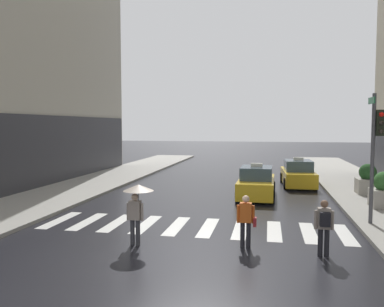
# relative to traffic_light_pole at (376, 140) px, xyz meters

# --- Properties ---
(ground_plane) EXTENTS (160.00, 160.00, 0.00)m
(ground_plane) POSITION_rel_traffic_light_pole_xyz_m (-6.62, -4.20, -3.26)
(ground_plane) COLOR black
(crosswalk_markings) EXTENTS (11.30, 2.80, 0.01)m
(crosswalk_markings) POSITION_rel_traffic_light_pole_xyz_m (-6.62, -1.20, -3.25)
(crosswalk_markings) COLOR silver
(crosswalk_markings) RESTS_ON ground
(traffic_light_pole) EXTENTS (0.44, 0.84, 4.80)m
(traffic_light_pole) POSITION_rel_traffic_light_pole_xyz_m (0.00, 0.00, 0.00)
(traffic_light_pole) COLOR #47474C
(traffic_light_pole) RESTS_ON curb_right
(taxi_lead) EXTENTS (2.00, 4.57, 1.80)m
(taxi_lead) POSITION_rel_traffic_light_pole_xyz_m (-4.45, 5.38, -2.53)
(taxi_lead) COLOR gold
(taxi_lead) RESTS_ON ground
(taxi_second) EXTENTS (2.07, 4.61, 1.80)m
(taxi_second) POSITION_rel_traffic_light_pole_xyz_m (-2.03, 9.72, -2.53)
(taxi_second) COLOR gold
(taxi_second) RESTS_ON ground
(pedestrian_with_umbrella) EXTENTS (0.96, 0.96, 1.94)m
(pedestrian_with_umbrella) POSITION_rel_traffic_light_pole_xyz_m (-7.89, -3.75, -1.74)
(pedestrian_with_umbrella) COLOR #333338
(pedestrian_with_umbrella) RESTS_ON ground
(pedestrian_with_backpack) EXTENTS (0.55, 0.43, 1.65)m
(pedestrian_with_backpack) POSITION_rel_traffic_light_pole_xyz_m (-2.26, -3.77, -2.29)
(pedestrian_with_backpack) COLOR black
(pedestrian_with_backpack) RESTS_ON ground
(pedestrian_with_handbag) EXTENTS (0.60, 0.24, 1.65)m
(pedestrian_with_handbag) POSITION_rel_traffic_light_pole_xyz_m (-4.51, -3.41, -2.32)
(pedestrian_with_handbag) COLOR black
(pedestrian_with_handbag) RESTS_ON ground
(planter_near_corner) EXTENTS (1.10, 1.10, 1.60)m
(planter_near_corner) POSITION_rel_traffic_light_pole_xyz_m (1.19, 3.12, -2.38)
(planter_near_corner) COLOR #A8A399
(planter_near_corner) RESTS_ON curb_right
(planter_mid_block) EXTENTS (1.10, 1.10, 1.60)m
(planter_mid_block) POSITION_rel_traffic_light_pole_xyz_m (1.34, 6.70, -2.38)
(planter_mid_block) COLOR #A8A399
(planter_mid_block) RESTS_ON curb_right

